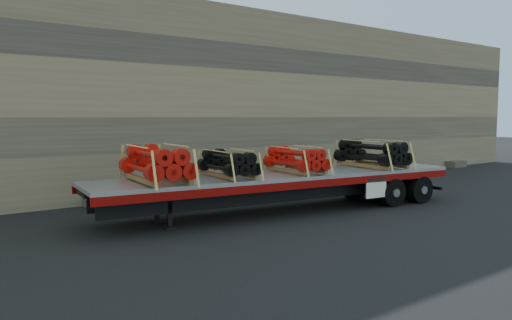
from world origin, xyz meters
The scene contains 7 objects.
ground centered at (0.00, 0.00, 0.00)m, with size 120.00×120.00×0.00m, color black.
rock_wall centered at (0.00, 6.50, 3.50)m, with size 44.00×3.00×7.00m, color #7A6B54.
trailer centered at (0.88, 0.48, 0.58)m, with size 11.54×2.22×1.15m, color #AFB2B7, non-canonical shape.
bundle_front centered at (-2.97, 0.95, 1.60)m, with size 1.26×2.53×0.90m, color #B81109, non-canonical shape.
bundle_midfront centered at (-0.93, 0.70, 1.51)m, with size 1.01×2.02×0.72m, color black, non-canonical shape.
bundle_midrear centered at (1.32, 0.43, 1.52)m, with size 1.04×2.07×0.74m, color #B81109, non-canonical shape.
bundle_rear centered at (4.33, 0.06, 1.58)m, with size 1.21×2.42×0.86m, color black, non-canonical shape.
Camera 1 is at (-8.57, -10.72, 2.83)m, focal length 35.00 mm.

